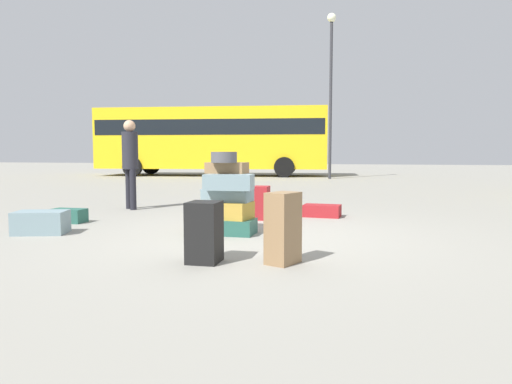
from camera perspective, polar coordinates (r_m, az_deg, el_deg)
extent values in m
plane|color=gray|center=(6.06, -0.03, -5.37)|extent=(80.00, 80.00, 0.00)
cube|color=#26594C|center=(6.21, -3.61, -4.21)|extent=(0.74, 0.44, 0.20)
cube|color=#B28C33|center=(6.22, -3.74, -2.21)|extent=(0.74, 0.51, 0.23)
cube|color=gray|center=(6.23, -3.47, -0.37)|extent=(0.64, 0.39, 0.17)
cube|color=gray|center=(6.02, -3.33, 1.22)|extent=(0.64, 0.41, 0.20)
cube|color=olive|center=(6.28, -3.56, 2.96)|extent=(0.54, 0.34, 0.15)
cylinder|color=#4C4C51|center=(6.10, -3.93, 4.26)|extent=(0.34, 0.34, 0.14)
cube|color=#26594C|center=(7.76, -21.94, -2.70)|extent=(0.52, 0.30, 0.21)
cube|color=maroon|center=(7.94, 8.05, -2.28)|extent=(0.64, 0.42, 0.20)
cube|color=gray|center=(6.82, -24.76, -3.39)|extent=(0.74, 0.58, 0.30)
cube|color=maroon|center=(7.54, 0.65, -1.32)|extent=(0.26, 0.37, 0.54)
cube|color=olive|center=(4.52, 3.32, -4.42)|extent=(0.34, 0.39, 0.69)
cube|color=black|center=(4.60, -6.32, -4.89)|extent=(0.31, 0.33, 0.60)
cylinder|color=black|center=(9.29, -15.26, 0.38)|extent=(0.12, 0.12, 0.77)
cylinder|color=black|center=(9.09, -14.78, 0.29)|extent=(0.12, 0.12, 0.77)
cylinder|color=#26262D|center=(9.16, -15.13, 4.91)|extent=(0.30, 0.30, 0.70)
sphere|color=tan|center=(9.18, -15.19, 7.79)|extent=(0.22, 0.22, 0.22)
cube|color=yellow|center=(22.39, -5.34, 6.49)|extent=(10.95, 3.76, 2.80)
cube|color=black|center=(22.41, -5.35, 7.75)|extent=(10.74, 3.76, 0.70)
cylinder|color=black|center=(23.18, 3.81, 3.23)|extent=(0.92, 0.36, 0.90)
cylinder|color=black|center=(20.68, 3.46, 3.05)|extent=(0.92, 0.36, 0.90)
cylinder|color=black|center=(24.53, -12.71, 3.21)|extent=(0.92, 0.36, 0.90)
cylinder|color=black|center=(22.19, -14.85, 3.01)|extent=(0.92, 0.36, 0.90)
cylinder|color=#333338|center=(19.75, 9.09, 10.92)|extent=(0.12, 0.12, 6.41)
sphere|color=#F2F2CC|center=(20.38, 9.22, 20.26)|extent=(0.36, 0.36, 0.36)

